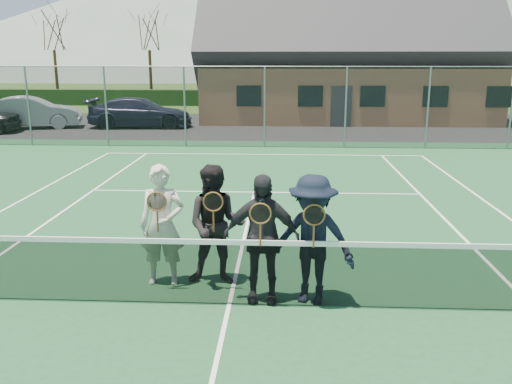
% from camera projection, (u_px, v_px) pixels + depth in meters
% --- Properties ---
extents(ground, '(220.00, 220.00, 0.00)m').
position_uv_depth(ground, '(269.00, 127.00, 26.80)').
color(ground, '#2E4D1B').
rests_on(ground, ground).
extents(court_surface, '(30.00, 30.00, 0.02)m').
position_uv_depth(court_surface, '(229.00, 306.00, 7.41)').
color(court_surface, '#1C4C2B').
rests_on(court_surface, ground).
extents(tarmac_carpark, '(40.00, 12.00, 0.01)m').
position_uv_depth(tarmac_carpark, '(189.00, 126.00, 26.99)').
color(tarmac_carpark, black).
rests_on(tarmac_carpark, ground).
extents(hedge_row, '(40.00, 1.20, 1.10)m').
position_uv_depth(hedge_row, '(274.00, 98.00, 38.30)').
color(hedge_row, black).
rests_on(hedge_row, ground).
extents(hill_west, '(110.00, 110.00, 18.00)m').
position_uv_depth(hill_west, '(144.00, 26.00, 98.56)').
color(hill_west, slate).
rests_on(hill_west, ground).
extents(hill_centre, '(120.00, 120.00, 22.00)m').
position_uv_depth(hill_centre, '(394.00, 13.00, 95.85)').
color(hill_centre, '#55665A').
rests_on(hill_centre, ground).
extents(car_b, '(4.89, 2.82, 1.52)m').
position_uv_depth(car_b, '(31.00, 112.00, 25.93)').
color(car_b, '#9CA1A5').
rests_on(car_b, ground).
extents(car_c, '(5.09, 2.35, 1.44)m').
position_uv_depth(car_c, '(140.00, 113.00, 26.27)').
color(car_c, black).
rests_on(car_c, ground).
extents(court_markings, '(11.03, 23.83, 0.01)m').
position_uv_depth(court_markings, '(229.00, 305.00, 7.41)').
color(court_markings, white).
rests_on(court_markings, court_surface).
extents(tennis_net, '(11.68, 0.08, 1.10)m').
position_uv_depth(tennis_net, '(229.00, 270.00, 7.28)').
color(tennis_net, slate).
rests_on(tennis_net, ground).
extents(perimeter_fence, '(30.07, 0.07, 3.02)m').
position_uv_depth(perimeter_fence, '(265.00, 107.00, 20.13)').
color(perimeter_fence, slate).
rests_on(perimeter_fence, ground).
extents(clubhouse, '(15.60, 8.20, 7.70)m').
position_uv_depth(clubhouse, '(345.00, 45.00, 29.51)').
color(clubhouse, '#9E6B4C').
rests_on(clubhouse, ground).
extents(tree_a, '(3.20, 3.20, 7.77)m').
position_uv_depth(tree_a, '(52.00, 22.00, 38.79)').
color(tree_a, '#3C2615').
rests_on(tree_a, ground).
extents(tree_b, '(3.20, 3.20, 7.77)m').
position_uv_depth(tree_b, '(148.00, 22.00, 38.45)').
color(tree_b, '#331E12').
rests_on(tree_b, ground).
extents(tree_c, '(3.20, 3.20, 7.77)m').
position_uv_depth(tree_c, '(303.00, 21.00, 37.90)').
color(tree_c, '#331D12').
rests_on(tree_c, ground).
extents(tree_d, '(3.20, 3.20, 7.77)m').
position_uv_depth(tree_d, '(448.00, 21.00, 37.41)').
color(tree_d, '#382514').
rests_on(tree_d, ground).
extents(player_a, '(0.68, 0.52, 1.80)m').
position_uv_depth(player_a, '(162.00, 225.00, 7.95)').
color(player_a, beige).
rests_on(player_a, court_surface).
extents(player_b, '(0.88, 0.69, 1.80)m').
position_uv_depth(player_b, '(216.00, 225.00, 7.95)').
color(player_b, black).
rests_on(player_b, court_surface).
extents(player_c, '(1.06, 0.51, 1.80)m').
position_uv_depth(player_c, '(261.00, 238.00, 7.37)').
color(player_c, '#232328').
rests_on(player_c, court_surface).
extents(player_d, '(1.30, 0.95, 1.80)m').
position_uv_depth(player_d, '(312.00, 240.00, 7.32)').
color(player_d, black).
rests_on(player_d, court_surface).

